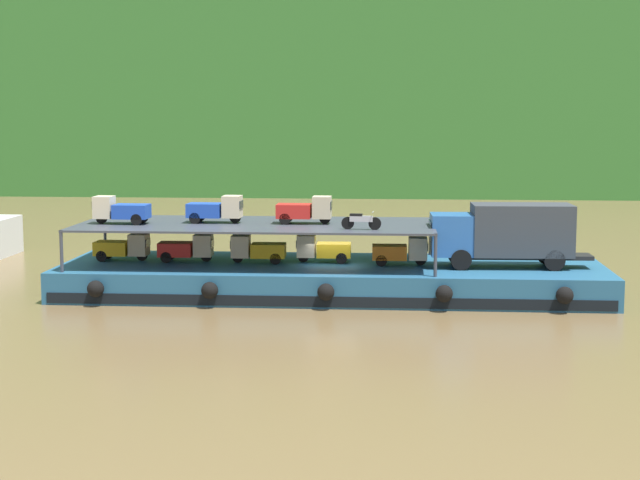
{
  "coord_description": "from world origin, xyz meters",
  "views": [
    {
      "loc": [
        3.14,
        -48.67,
        9.04
      ],
      "look_at": [
        -0.6,
        0.0,
        2.7
      ],
      "focal_mm": 55.44,
      "sensor_mm": 36.0,
      "label": 1
    }
  ],
  "objects_px": {
    "covered_lorry": "(505,233)",
    "mini_truck_upper_stern": "(121,210)",
    "cargo_barge": "(332,279)",
    "mini_truck_upper_mid": "(216,209)",
    "mini_truck_lower_aft": "(187,248)",
    "mini_truck_lower_mid": "(257,249)",
    "mini_truck_lower_stern": "(123,247)",
    "mini_truck_lower_bow": "(401,251)",
    "mini_truck_upper_fore": "(305,210)",
    "mini_truck_lower_fore": "(323,249)",
    "motorcycle_upper_port": "(361,221)"
  },
  "relations": [
    {
      "from": "covered_lorry",
      "to": "motorcycle_upper_port",
      "type": "height_order",
      "value": "covered_lorry"
    },
    {
      "from": "covered_lorry",
      "to": "mini_truck_lower_stern",
      "type": "bearing_deg",
      "value": 177.77
    },
    {
      "from": "mini_truck_lower_fore",
      "to": "mini_truck_upper_fore",
      "type": "height_order",
      "value": "mini_truck_upper_fore"
    },
    {
      "from": "mini_truck_lower_bow",
      "to": "mini_truck_lower_mid",
      "type": "bearing_deg",
      "value": 178.78
    },
    {
      "from": "mini_truck_lower_aft",
      "to": "mini_truck_lower_bow",
      "type": "height_order",
      "value": "same"
    },
    {
      "from": "mini_truck_lower_mid",
      "to": "mini_truck_upper_stern",
      "type": "distance_m",
      "value": 7.08
    },
    {
      "from": "covered_lorry",
      "to": "mini_truck_upper_stern",
      "type": "distance_m",
      "value": 19.05
    },
    {
      "from": "mini_truck_upper_mid",
      "to": "cargo_barge",
      "type": "bearing_deg",
      "value": -1.95
    },
    {
      "from": "covered_lorry",
      "to": "mini_truck_lower_stern",
      "type": "relative_size",
      "value": 2.86
    },
    {
      "from": "covered_lorry",
      "to": "mini_truck_lower_stern",
      "type": "xyz_separation_m",
      "value": [
        -19.22,
        0.75,
        -1.0
      ]
    },
    {
      "from": "mini_truck_lower_aft",
      "to": "mini_truck_lower_mid",
      "type": "bearing_deg",
      "value": -2.01
    },
    {
      "from": "mini_truck_lower_aft",
      "to": "motorcycle_upper_port",
      "type": "distance_m",
      "value": 9.39
    },
    {
      "from": "mini_truck_lower_fore",
      "to": "mini_truck_upper_mid",
      "type": "xyz_separation_m",
      "value": [
        -5.37,
        -0.36,
        2.0
      ]
    },
    {
      "from": "cargo_barge",
      "to": "mini_truck_lower_aft",
      "type": "bearing_deg",
      "value": 177.82
    },
    {
      "from": "mini_truck_lower_aft",
      "to": "mini_truck_lower_fore",
      "type": "xyz_separation_m",
      "value": [
        6.89,
        0.28,
        0.0
      ]
    },
    {
      "from": "mini_truck_lower_stern",
      "to": "mini_truck_upper_mid",
      "type": "height_order",
      "value": "mini_truck_upper_mid"
    },
    {
      "from": "cargo_barge",
      "to": "mini_truck_upper_fore",
      "type": "height_order",
      "value": "mini_truck_upper_fore"
    },
    {
      "from": "mini_truck_lower_stern",
      "to": "mini_truck_lower_fore",
      "type": "bearing_deg",
      "value": 1.01
    },
    {
      "from": "cargo_barge",
      "to": "mini_truck_upper_mid",
      "type": "distance_m",
      "value": 6.8
    },
    {
      "from": "cargo_barge",
      "to": "mini_truck_upper_stern",
      "type": "height_order",
      "value": "mini_truck_upper_stern"
    },
    {
      "from": "mini_truck_lower_stern",
      "to": "mini_truck_lower_fore",
      "type": "height_order",
      "value": "same"
    },
    {
      "from": "mini_truck_upper_stern",
      "to": "motorcycle_upper_port",
      "type": "distance_m",
      "value": 12.13
    },
    {
      "from": "mini_truck_lower_bow",
      "to": "mini_truck_upper_mid",
      "type": "bearing_deg",
      "value": 178.78
    },
    {
      "from": "covered_lorry",
      "to": "mini_truck_upper_stern",
      "type": "height_order",
      "value": "mini_truck_upper_stern"
    },
    {
      "from": "mini_truck_lower_bow",
      "to": "covered_lorry",
      "type": "bearing_deg",
      "value": -4.17
    },
    {
      "from": "mini_truck_upper_stern",
      "to": "mini_truck_upper_mid",
      "type": "height_order",
      "value": "same"
    },
    {
      "from": "covered_lorry",
      "to": "mini_truck_upper_fore",
      "type": "xyz_separation_m",
      "value": [
        -9.84,
        0.53,
        1.0
      ]
    },
    {
      "from": "mini_truck_lower_fore",
      "to": "mini_truck_upper_fore",
      "type": "bearing_deg",
      "value": -154.73
    },
    {
      "from": "mini_truck_lower_mid",
      "to": "mini_truck_lower_stern",
      "type": "bearing_deg",
      "value": 178.13
    },
    {
      "from": "motorcycle_upper_port",
      "to": "mini_truck_upper_mid",
      "type": "bearing_deg",
      "value": 162.54
    },
    {
      "from": "mini_truck_lower_stern",
      "to": "mini_truck_upper_mid",
      "type": "distance_m",
      "value": 5.26
    },
    {
      "from": "mini_truck_lower_stern",
      "to": "mini_truck_lower_fore",
      "type": "relative_size",
      "value": 1.0
    },
    {
      "from": "mini_truck_lower_stern",
      "to": "mini_truck_upper_fore",
      "type": "relative_size",
      "value": 1.0
    },
    {
      "from": "mini_truck_upper_mid",
      "to": "mini_truck_upper_fore",
      "type": "distance_m",
      "value": 4.52
    },
    {
      "from": "mini_truck_upper_stern",
      "to": "mini_truck_lower_mid",
      "type": "bearing_deg",
      "value": 6.45
    },
    {
      "from": "covered_lorry",
      "to": "mini_truck_lower_bow",
      "type": "xyz_separation_m",
      "value": [
        -5.06,
        0.37,
        -1.0
      ]
    },
    {
      "from": "covered_lorry",
      "to": "mini_truck_lower_bow",
      "type": "height_order",
      "value": "covered_lorry"
    },
    {
      "from": "covered_lorry",
      "to": "mini_truck_upper_stern",
      "type": "relative_size",
      "value": 2.85
    },
    {
      "from": "mini_truck_lower_fore",
      "to": "mini_truck_upper_mid",
      "type": "bearing_deg",
      "value": -176.15
    },
    {
      "from": "mini_truck_lower_bow",
      "to": "motorcycle_upper_port",
      "type": "bearing_deg",
      "value": -132.12
    },
    {
      "from": "mini_truck_lower_aft",
      "to": "mini_truck_upper_stern",
      "type": "distance_m",
      "value": 3.82
    },
    {
      "from": "mini_truck_lower_stern",
      "to": "mini_truck_upper_stern",
      "type": "bearing_deg",
      "value": -78.42
    },
    {
      "from": "mini_truck_lower_fore",
      "to": "mini_truck_upper_stern",
      "type": "bearing_deg",
      "value": -173.35
    },
    {
      "from": "mini_truck_upper_stern",
      "to": "motorcycle_upper_port",
      "type": "relative_size",
      "value": 1.46
    },
    {
      "from": "mini_truck_lower_fore",
      "to": "motorcycle_upper_port",
      "type": "xyz_separation_m",
      "value": [
        2.01,
        -2.68,
        1.74
      ]
    },
    {
      "from": "mini_truck_lower_stern",
      "to": "mini_truck_lower_bow",
      "type": "distance_m",
      "value": 14.16
    },
    {
      "from": "mini_truck_lower_mid",
      "to": "mini_truck_upper_fore",
      "type": "xyz_separation_m",
      "value": [
        2.43,
        0.01,
        2.0
      ]
    },
    {
      "from": "mini_truck_upper_stern",
      "to": "covered_lorry",
      "type": "bearing_deg",
      "value": 0.72
    },
    {
      "from": "mini_truck_lower_fore",
      "to": "mini_truck_upper_fore",
      "type": "relative_size",
      "value": 1.0
    },
    {
      "from": "mini_truck_upper_mid",
      "to": "motorcycle_upper_port",
      "type": "height_order",
      "value": "mini_truck_upper_mid"
    }
  ]
}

